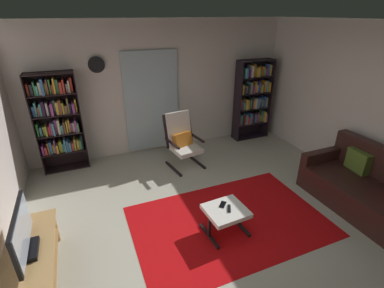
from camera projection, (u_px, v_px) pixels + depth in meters
name	position (u px, v px, depth m)	size (l,w,h in m)	color
ground_plane	(228.00, 231.00, 3.79)	(7.02, 7.02, 0.00)	beige
wall_back	(161.00, 88.00, 5.65)	(5.60, 0.06, 2.60)	silver
glass_door_panel	(152.00, 102.00, 5.62)	(1.10, 0.01, 2.00)	silver
area_rug	(229.00, 221.00, 3.96)	(2.68, 1.76, 0.01)	red
tv_stand	(32.00, 264.00, 2.91)	(0.49, 1.34, 0.47)	tan
television	(22.00, 235.00, 2.75)	(0.20, 0.82, 0.50)	black
bookshelf_near_tv	(58.00, 119.00, 4.93)	(0.78, 0.30, 1.80)	black
bookshelf_near_sofa	(252.00, 98.00, 6.27)	(0.82, 0.30, 1.78)	black
leather_sofa	(369.00, 189.00, 4.14)	(0.90, 1.74, 0.89)	#341A17
lounge_armchair	(182.00, 139.00, 5.24)	(0.66, 0.73, 1.02)	black
ottoman	(226.00, 213.00, 3.65)	(0.55, 0.51, 0.38)	white
tv_remote	(229.00, 208.00, 3.62)	(0.04, 0.14, 0.02)	black
cell_phone	(223.00, 204.00, 3.70)	(0.07, 0.14, 0.01)	black
wall_clock	(96.00, 65.00, 4.94)	(0.29, 0.03, 0.29)	silver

